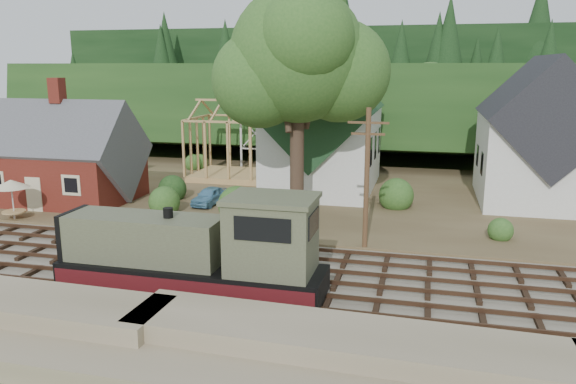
# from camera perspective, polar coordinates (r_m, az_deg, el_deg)

# --- Properties ---
(ground) EXTENTS (140.00, 140.00, 0.00)m
(ground) POSITION_cam_1_polar(r_m,az_deg,el_deg) (28.59, -7.67, -8.21)
(ground) COLOR #384C1E
(ground) RESTS_ON ground
(embankment) EXTENTS (64.00, 5.00, 1.60)m
(embankment) POSITION_cam_1_polar(r_m,az_deg,el_deg) (21.65, -16.25, -15.83)
(embankment) COLOR #7F7259
(embankment) RESTS_ON ground
(railroad_bed) EXTENTS (64.00, 11.00, 0.16)m
(railroad_bed) POSITION_cam_1_polar(r_m,az_deg,el_deg) (28.56, -7.68, -8.06)
(railroad_bed) COLOR #726B5B
(railroad_bed) RESTS_ON ground
(village_flat) EXTENTS (64.00, 26.00, 0.30)m
(village_flat) POSITION_cam_1_polar(r_m,az_deg,el_deg) (45.05, 0.72, -0.10)
(village_flat) COLOR brown
(village_flat) RESTS_ON ground
(hillside) EXTENTS (70.00, 28.96, 12.74)m
(hillside) POSITION_cam_1_polar(r_m,az_deg,el_deg) (68.27, 5.36, 4.13)
(hillside) COLOR #1E3F19
(hillside) RESTS_ON ground
(ridge) EXTENTS (80.00, 20.00, 12.00)m
(ridge) POSITION_cam_1_polar(r_m,az_deg,el_deg) (83.98, 7.02, 5.70)
(ridge) COLOR black
(ridge) RESTS_ON ground
(depot) EXTENTS (10.80, 7.41, 9.00)m
(depot) POSITION_cam_1_polar(r_m,az_deg,el_deg) (44.78, -21.86, 2.89)
(depot) COLOR #591D14
(depot) RESTS_ON village_flat
(church) EXTENTS (8.40, 15.17, 13.00)m
(church) POSITION_cam_1_polar(r_m,az_deg,el_deg) (45.43, 3.70, 6.42)
(church) COLOR silver
(church) RESTS_ON village_flat
(farmhouse) EXTENTS (8.40, 10.80, 10.60)m
(farmhouse) POSITION_cam_1_polar(r_m,az_deg,el_deg) (44.79, 24.17, 4.83)
(farmhouse) COLOR silver
(farmhouse) RESTS_ON village_flat
(timber_frame) EXTENTS (8.20, 6.20, 6.99)m
(timber_frame) POSITION_cam_1_polar(r_m,az_deg,el_deg) (49.91, -4.95, 4.75)
(timber_frame) COLOR tan
(timber_frame) RESTS_ON village_flat
(lattice_tower) EXTENTS (3.20, 3.20, 12.12)m
(lattice_tower) POSITION_cam_1_polar(r_m,az_deg,el_deg) (55.14, -3.03, 12.59)
(lattice_tower) COLOR silver
(lattice_tower) RESTS_ON village_flat
(big_tree) EXTENTS (10.90, 8.40, 14.70)m
(big_tree) POSITION_cam_1_polar(r_m,az_deg,el_deg) (35.72, 1.25, 12.82)
(big_tree) COLOR #38281E
(big_tree) RESTS_ON village_flat
(telegraph_pole_near) EXTENTS (2.20, 0.28, 8.00)m
(telegraph_pole_near) POSITION_cam_1_polar(r_m,az_deg,el_deg) (30.69, 8.00, 1.49)
(telegraph_pole_near) COLOR #4C331E
(telegraph_pole_near) RESTS_ON ground
(locomotive) EXTENTS (11.78, 2.95, 4.72)m
(locomotive) POSITION_cam_1_polar(r_m,az_deg,el_deg) (25.03, -8.92, -6.23)
(locomotive) COLOR black
(locomotive) RESTS_ON railroad_bed
(car_blue) EXTENTS (1.85, 3.80, 1.25)m
(car_blue) POSITION_cam_1_polar(r_m,az_deg,el_deg) (41.05, -7.99, -0.39)
(car_blue) COLOR #5592B8
(car_blue) RESTS_ON village_flat
(patio_set) EXTENTS (2.35, 2.35, 2.62)m
(patio_set) POSITION_cam_1_polar(r_m,az_deg,el_deg) (40.69, -26.31, 0.58)
(patio_set) COLOR silver
(patio_set) RESTS_ON village_flat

